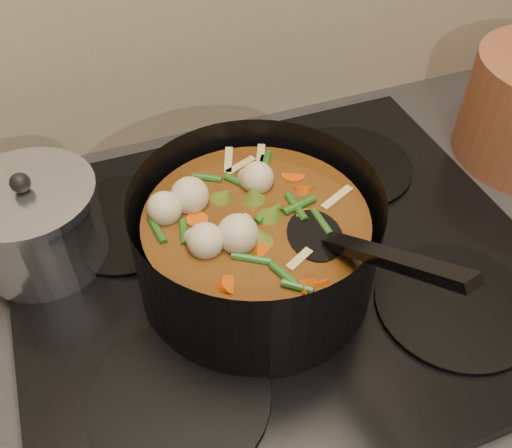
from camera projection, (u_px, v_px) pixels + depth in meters
name	position (u px, v px, depth m)	size (l,w,h in m)	color
counter	(272.00, 434.00, 1.02)	(2.64, 0.64, 0.91)	brown
stovetop	(279.00, 267.00, 0.69)	(0.62, 0.54, 0.03)	black
stockpot	(257.00, 243.00, 0.63)	(0.28, 0.35, 0.20)	black
saucepan	(36.00, 224.00, 0.66)	(0.16, 0.16, 0.13)	silver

